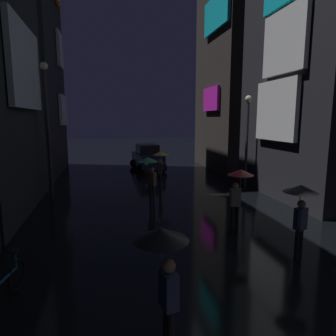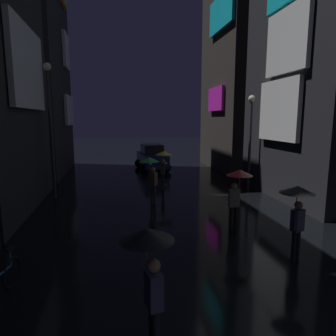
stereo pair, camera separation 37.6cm
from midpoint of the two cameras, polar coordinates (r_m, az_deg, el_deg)
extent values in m
cube|color=white|center=(13.47, -26.33, 16.86)|extent=(0.20, 4.34, 3.18)
cube|color=#232328|center=(24.07, -26.70, 24.83)|extent=(4.00, 8.21, 21.24)
cube|color=white|center=(24.12, -19.73, 10.31)|extent=(0.20, 3.33, 2.19)
cube|color=white|center=(24.55, -20.33, 20.31)|extent=(0.20, 2.04, 2.47)
cube|color=#232328|center=(16.81, 26.15, 22.67)|extent=(4.00, 7.29, 15.90)
cube|color=white|center=(14.83, 19.19, 10.30)|extent=(0.20, 3.16, 2.74)
cube|color=white|center=(14.91, 20.57, 21.63)|extent=(0.20, 3.11, 2.74)
cube|color=#2D2826|center=(24.99, 12.53, 24.24)|extent=(4.00, 7.33, 20.66)
cube|color=#F226D8|center=(22.74, 7.73, 12.88)|extent=(0.20, 2.93, 1.69)
cube|color=#19D8F2|center=(23.23, 8.69, 27.24)|extent=(0.20, 4.37, 2.31)
cylinder|color=#2D2D38|center=(13.63, -3.53, -5.09)|extent=(0.12, 0.12, 0.85)
cylinder|color=#2D2D38|center=(13.74, -4.13, -4.99)|extent=(0.12, 0.12, 0.85)
cube|color=brown|center=(13.52, -3.86, -2.06)|extent=(0.39, 0.40, 0.60)
sphere|color=#9E7051|center=(13.45, -3.88, -0.35)|extent=(0.22, 0.22, 0.22)
cylinder|color=brown|center=(13.58, -4.59, -1.80)|extent=(0.09, 0.09, 0.50)
cylinder|color=slate|center=(13.52, -4.61, -0.41)|extent=(0.02, 0.02, 0.77)
cone|color=green|center=(13.45, -4.64, 1.63)|extent=(0.90, 0.90, 0.20)
cylinder|color=black|center=(5.45, -1.67, -29.20)|extent=(0.12, 0.12, 0.85)
cylinder|color=black|center=(5.58, -2.49, -28.14)|extent=(0.12, 0.12, 0.85)
cube|color=#333859|center=(5.10, -2.14, -22.23)|extent=(0.29, 0.38, 0.60)
sphere|color=#9E7051|center=(4.90, -2.17, -18.15)|extent=(0.22, 0.22, 0.22)
cylinder|color=#333859|center=(5.20, -3.50, -20.92)|extent=(0.09, 0.09, 0.50)
cylinder|color=slate|center=(5.04, -3.54, -17.63)|extent=(0.02, 0.02, 0.77)
cone|color=black|center=(4.84, -3.60, -12.51)|extent=(0.90, 0.90, 0.20)
cylinder|color=black|center=(16.51, -2.11, -2.52)|extent=(0.12, 0.12, 0.85)
cylinder|color=black|center=(16.34, -2.10, -2.65)|extent=(0.12, 0.12, 0.85)
cube|color=brown|center=(16.29, -2.12, -0.09)|extent=(0.27, 0.37, 0.60)
sphere|color=beige|center=(16.23, -2.13, 1.34)|extent=(0.22, 0.22, 0.22)
cylinder|color=brown|center=(16.11, -1.94, -0.02)|extent=(0.09, 0.09, 0.50)
cylinder|color=slate|center=(16.06, -1.95, 1.16)|extent=(0.02, 0.02, 0.77)
cone|color=yellow|center=(15.99, -1.96, 2.88)|extent=(0.90, 0.90, 0.20)
cylinder|color=black|center=(10.73, 11.09, -9.27)|extent=(0.12, 0.12, 0.85)
cylinder|color=black|center=(10.78, 12.02, -9.22)|extent=(0.12, 0.12, 0.85)
cube|color=gray|center=(10.55, 11.69, -5.51)|extent=(0.36, 0.26, 0.60)
sphere|color=tan|center=(10.46, 11.76, -3.34)|extent=(0.22, 0.22, 0.22)
cylinder|color=gray|center=(10.64, 12.55, -5.14)|extent=(0.09, 0.09, 0.50)
cylinder|color=slate|center=(10.56, 12.62, -3.38)|extent=(0.02, 0.02, 0.77)
cone|color=red|center=(10.47, 12.71, -0.79)|extent=(0.90, 0.90, 0.20)
cylinder|color=black|center=(9.21, 22.83, -13.06)|extent=(0.12, 0.12, 0.85)
cylinder|color=black|center=(9.06, 22.20, -13.38)|extent=(0.12, 0.12, 0.85)
cube|color=#333859|center=(8.89, 22.81, -8.89)|extent=(0.40, 0.33, 0.60)
sphere|color=#9E7051|center=(8.78, 22.98, -6.34)|extent=(0.22, 0.22, 0.22)
cylinder|color=#333859|center=(8.70, 22.47, -8.91)|extent=(0.09, 0.09, 0.50)
cylinder|color=slate|center=(8.61, 22.61, -6.79)|extent=(0.02, 0.02, 0.77)
cone|color=black|center=(8.49, 22.81, -3.64)|extent=(0.90, 0.90, 0.20)
torus|color=black|center=(7.97, -28.09, -17.55)|extent=(0.22, 0.72, 0.72)
cylinder|color=#1E59A5|center=(7.47, -30.31, -18.05)|extent=(0.27, 0.99, 0.05)
cylinder|color=#1E59A5|center=(7.83, -28.29, -15.25)|extent=(0.04, 0.04, 0.40)
cube|color=black|center=(7.74, -28.42, -13.76)|extent=(0.17, 0.26, 0.06)
cube|color=navy|center=(22.72, -4.40, 1.61)|extent=(2.01, 4.22, 0.90)
cube|color=black|center=(22.63, -4.43, 3.62)|extent=(1.58, 1.95, 0.70)
cylinder|color=black|center=(21.69, -1.56, 0.06)|extent=(0.66, 0.27, 0.64)
cylinder|color=black|center=(21.34, -5.75, -0.14)|extent=(0.66, 0.27, 0.64)
cylinder|color=black|center=(24.25, -3.19, 1.04)|extent=(0.66, 0.27, 0.64)
cylinder|color=black|center=(23.93, -6.96, 0.87)|extent=(0.66, 0.27, 0.64)
cube|color=white|center=(20.85, -1.72, 0.94)|extent=(0.20, 0.08, 0.14)
cube|color=white|center=(20.60, -4.68, 0.81)|extent=(0.20, 0.08, 0.14)
cylinder|color=#2D2D33|center=(15.21, -22.48, 5.54)|extent=(0.14, 0.14, 5.99)
sphere|color=#F9EFCC|center=(15.37, -23.25, 17.43)|extent=(0.36, 0.36, 0.36)
cylinder|color=#2D2D33|center=(16.55, 14.10, 3.92)|extent=(0.14, 0.14, 4.67)
sphere|color=#F9EFCC|center=(16.51, 14.45, 12.64)|extent=(0.36, 0.36, 0.36)
camera|label=1|loc=(0.19, -90.90, -0.15)|focal=32.00mm
camera|label=2|loc=(0.19, 89.10, 0.15)|focal=32.00mm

